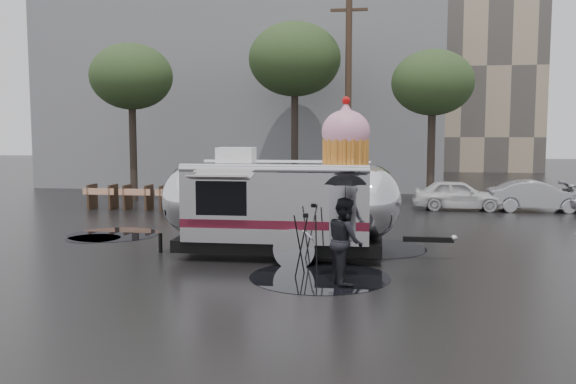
# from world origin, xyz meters

# --- Properties ---
(ground) EXTENTS (120.00, 120.00, 0.00)m
(ground) POSITION_xyz_m (0.00, 0.00, 0.00)
(ground) COLOR black
(ground) RESTS_ON ground
(puddles) EXTENTS (10.57, 7.26, 0.01)m
(puddles) POSITION_xyz_m (0.61, 2.49, 0.00)
(puddles) COLOR black
(puddles) RESTS_ON ground
(grey_building) EXTENTS (22.00, 12.00, 13.00)m
(grey_building) POSITION_xyz_m (-4.00, 24.00, 6.50)
(grey_building) COLOR slate
(grey_building) RESTS_ON ground
(utility_pole) EXTENTS (1.60, 0.28, 9.00)m
(utility_pole) POSITION_xyz_m (2.50, 14.00, 4.62)
(utility_pole) COLOR #473323
(utility_pole) RESTS_ON ground
(tree_left) EXTENTS (3.64, 3.64, 6.95)m
(tree_left) POSITION_xyz_m (-7.00, 13.00, 5.48)
(tree_left) COLOR #382D26
(tree_left) RESTS_ON ground
(tree_mid) EXTENTS (4.20, 4.20, 8.03)m
(tree_mid) POSITION_xyz_m (0.00, 15.00, 6.34)
(tree_mid) COLOR #382D26
(tree_mid) RESTS_ON ground
(tree_right) EXTENTS (3.36, 3.36, 6.42)m
(tree_right) POSITION_xyz_m (6.00, 13.00, 5.06)
(tree_right) COLOR #382D26
(tree_right) RESTS_ON ground
(barricade_row) EXTENTS (4.30, 0.80, 1.00)m
(barricade_row) POSITION_xyz_m (-5.55, 9.96, 0.52)
(barricade_row) COLOR #473323
(barricade_row) RESTS_ON ground
(airstream_trailer) EXTENTS (7.50, 2.91, 4.04)m
(airstream_trailer) POSITION_xyz_m (1.63, 2.02, 1.42)
(airstream_trailer) COLOR silver
(airstream_trailer) RESTS_ON ground
(person_right) EXTENTS (0.72, 0.96, 1.78)m
(person_right) POSITION_xyz_m (3.32, -0.51, 0.89)
(person_right) COLOR black
(person_right) RESTS_ON ground
(umbrella_black) EXTENTS (1.09, 1.09, 2.29)m
(umbrella_black) POSITION_xyz_m (3.32, -0.51, 1.92)
(umbrella_black) COLOR black
(umbrella_black) RESTS_ON ground
(tripod) EXTENTS (0.55, 0.56, 1.38)m
(tripod) POSITION_xyz_m (2.44, -0.01, 0.79)
(tripod) COLOR black
(tripod) RESTS_ON ground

